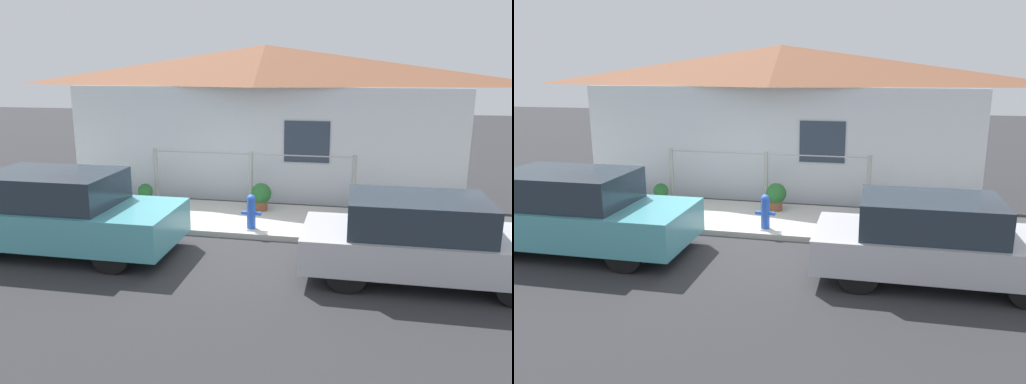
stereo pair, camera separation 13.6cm
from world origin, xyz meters
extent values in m
plane|color=#2D2D30|center=(0.00, 0.00, 0.00)|extent=(60.00, 60.00, 0.00)
cube|color=#B2AFA8|center=(0.00, 1.17, 0.06)|extent=(24.00, 2.33, 0.11)
cube|color=silver|center=(0.00, 2.91, 1.43)|extent=(9.92, 0.12, 2.86)
cube|color=#2D3847|center=(1.24, 2.84, 1.57)|extent=(1.10, 0.04, 1.00)
pyramid|color=#A36647|center=(0.00, 3.95, 3.37)|extent=(10.32, 2.20, 1.02)
cylinder|color=#999993|center=(-2.40, 2.18, 0.75)|extent=(0.10, 0.10, 1.27)
cylinder|color=#999993|center=(0.00, 2.18, 0.75)|extent=(0.10, 0.10, 1.27)
cylinder|color=#999993|center=(2.40, 2.18, 0.75)|extent=(0.10, 0.10, 1.27)
cylinder|color=#999993|center=(0.00, 2.18, 1.34)|extent=(4.80, 0.03, 0.03)
cube|color=teal|center=(-2.73, -1.31, 0.57)|extent=(4.24, 1.83, 0.65)
cube|color=#232D38|center=(-2.90, -1.31, 1.19)|extent=(2.34, 1.60, 0.59)
cylinder|color=black|center=(-1.43, -0.52, 0.33)|extent=(0.67, 0.21, 0.66)
cylinder|color=black|center=(-1.42, -2.08, 0.33)|extent=(0.67, 0.21, 0.66)
cylinder|color=black|center=(-4.05, -0.54, 0.33)|extent=(0.67, 0.21, 0.66)
cube|color=#B7B7BC|center=(3.57, -1.31, 0.52)|extent=(3.86, 1.67, 0.55)
cube|color=#232D38|center=(3.42, -1.31, 1.07)|extent=(2.13, 1.46, 0.56)
cylinder|color=black|center=(4.76, -0.60, 0.32)|extent=(0.64, 0.21, 0.64)
cylinder|color=black|center=(2.38, -0.62, 0.32)|extent=(0.64, 0.21, 0.64)
cylinder|color=black|center=(2.39, -2.02, 0.32)|extent=(0.64, 0.21, 0.64)
cylinder|color=blue|center=(0.40, 0.37, 0.40)|extent=(0.18, 0.18, 0.58)
sphere|color=blue|center=(0.40, 0.37, 0.73)|extent=(0.18, 0.18, 0.18)
cylinder|color=blue|center=(0.27, 0.37, 0.43)|extent=(0.16, 0.08, 0.08)
cylinder|color=blue|center=(0.53, 0.37, 0.43)|extent=(0.16, 0.08, 0.08)
cylinder|color=brown|center=(0.34, 1.73, 0.22)|extent=(0.29, 0.29, 0.22)
sphere|color=#235B28|center=(0.34, 1.73, 0.51)|extent=(0.47, 0.47, 0.47)
cylinder|color=slate|center=(-2.55, 1.82, 0.19)|extent=(0.21, 0.21, 0.15)
sphere|color=#235B28|center=(-2.55, 1.82, 0.40)|extent=(0.36, 0.36, 0.36)
camera|label=1|loc=(2.48, -9.12, 3.28)|focal=35.00mm
camera|label=2|loc=(2.61, -9.09, 3.28)|focal=35.00mm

